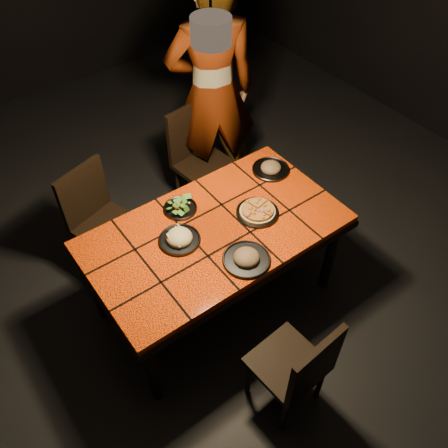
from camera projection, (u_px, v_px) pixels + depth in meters
room_shell at (213, 128)px, 2.38m from camera, size 6.04×7.04×3.08m
dining_table at (215, 238)px, 2.99m from camera, size 1.62×0.92×0.75m
chair_near at (299, 367)px, 2.60m from camera, size 0.40×0.40×0.83m
chair_far_left at (97, 215)px, 3.37m from camera, size 0.49×0.49×0.87m
chair_far_right at (198, 154)px, 3.80m from camera, size 0.46×0.46×0.91m
diner at (212, 94)px, 3.61m from camera, size 0.82×0.68×1.92m
pendant_lamp at (211, 27)px, 2.01m from camera, size 0.18×0.18×1.06m
plate_pizza at (257, 211)px, 3.01m from camera, size 0.27×0.27×0.04m
plate_pasta at (179, 238)px, 2.85m from camera, size 0.26×0.26×0.08m
plate_salad at (180, 206)px, 3.03m from camera, size 0.22×0.22×0.07m
plate_mushroom_a at (247, 258)px, 2.74m from camera, size 0.28×0.28×0.09m
plate_mushroom_b at (271, 168)px, 3.30m from camera, size 0.26×0.26×0.09m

